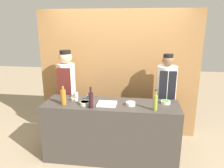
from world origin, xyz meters
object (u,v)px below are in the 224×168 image
object	(u,v)px
cup_blue	(89,98)
bottle_amber	(63,97)
bottle_oil	(155,102)
sauce_bowl_brown	(74,99)
bottle_wine	(91,100)
cutting_board	(107,104)
sauce_bowl_green	(166,102)
cup_steel	(76,95)
chef_left	(67,91)
sauce_bowl_yellow	(130,104)
sauce_bowl_purple	(85,103)
chef_right	(165,97)

from	to	relation	value
cup_blue	bottle_amber	bearing A→B (deg)	-148.80
bottle_oil	cup_blue	bearing A→B (deg)	165.17
sauce_bowl_brown	bottle_amber	bearing A→B (deg)	-120.63
sauce_bowl_brown	bottle_oil	distance (m)	1.29
bottle_wine	bottle_oil	world-z (taller)	bottle_wine
bottle_wine	bottle_oil	xyz separation A→B (m)	(0.93, 0.02, -0.00)
cutting_board	cup_blue	size ratio (longest dim) A/B	3.25
sauce_bowl_brown	bottle_oil	size ratio (longest dim) A/B	0.35
sauce_bowl_green	cup_steel	bearing A→B (deg)	177.15
cup_blue	bottle_wine	bearing A→B (deg)	-71.73
cup_blue	cup_steel	bearing A→B (deg)	158.98
bottle_amber	chef_left	bearing A→B (deg)	104.24
sauce_bowl_yellow	sauce_bowl_purple	bearing A→B (deg)	-173.99
cup_blue	sauce_bowl_brown	bearing A→B (deg)	-173.77
bottle_wine	chef_left	xyz separation A→B (m)	(-0.62, 0.75, -0.13)
sauce_bowl_brown	sauce_bowl_green	world-z (taller)	sauce_bowl_brown
sauce_bowl_purple	cup_blue	xyz separation A→B (m)	(0.02, 0.20, 0.01)
sauce_bowl_green	chef_left	world-z (taller)	chef_left
cup_blue	chef_left	world-z (taller)	chef_left
bottle_wine	chef_left	size ratio (longest dim) A/B	0.19
bottle_wine	cup_steel	world-z (taller)	bottle_wine
sauce_bowl_green	bottle_oil	xyz separation A→B (m)	(-0.18, -0.30, 0.10)
cup_steel	chef_right	bearing A→B (deg)	13.49
bottle_oil	cup_steel	distance (m)	1.33
bottle_wine	chef_right	distance (m)	1.39
bottle_wine	chef_left	world-z (taller)	chef_left
cup_steel	cup_blue	size ratio (longest dim) A/B	1.06
sauce_bowl_yellow	bottle_wine	bearing A→B (deg)	-163.67
bottle_amber	sauce_bowl_green	bearing A→B (deg)	8.65
sauce_bowl_purple	sauce_bowl_green	world-z (taller)	sauce_bowl_purple
sauce_bowl_purple	chef_left	world-z (taller)	chef_left
sauce_bowl_yellow	cup_steel	xyz separation A→B (m)	(-0.92, 0.22, 0.02)
cup_steel	chef_left	distance (m)	0.45
sauce_bowl_yellow	chef_right	xyz separation A→B (m)	(0.58, 0.58, -0.08)
bottle_amber	chef_left	size ratio (longest dim) A/B	0.19
sauce_bowl_yellow	bottle_wine	size ratio (longest dim) A/B	0.45
sauce_bowl_brown	sauce_bowl_purple	size ratio (longest dim) A/B	0.68
sauce_bowl_yellow	bottle_amber	size ratio (longest dim) A/B	0.45
sauce_bowl_yellow	chef_right	size ratio (longest dim) A/B	0.09
sauce_bowl_green	bottle_amber	size ratio (longest dim) A/B	0.46
bottle_amber	bottle_wine	xyz separation A→B (m)	(0.45, -0.08, 0.00)
sauce_bowl_green	bottle_wine	bearing A→B (deg)	-164.12
sauce_bowl_brown	cutting_board	bearing A→B (deg)	-11.21
sauce_bowl_green	bottle_amber	world-z (taller)	bottle_amber
bottle_amber	bottle_oil	distance (m)	1.38
chef_right	sauce_bowl_purple	bearing A→B (deg)	-152.81
chef_left	bottle_oil	bearing A→B (deg)	-25.17
bottle_wine	chef_right	bearing A→B (deg)	32.93
cup_steel	bottle_amber	bearing A→B (deg)	-108.28
bottle_amber	cup_blue	bearing A→B (deg)	31.20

